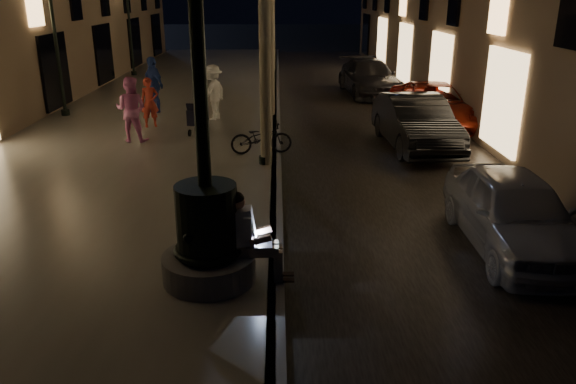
{
  "coord_description": "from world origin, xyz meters",
  "views": [
    {
      "loc": [
        0.04,
        -5.57,
        4.3
      ],
      "look_at": [
        0.2,
        3.0,
        1.23
      ],
      "focal_mm": 35.0,
      "sensor_mm": 36.0,
      "label": 1
    }
  ],
  "objects_px": {
    "lamp_curb_c": "(270,14)",
    "lamp_left_b": "(54,25)",
    "lamp_left_c": "(129,14)",
    "car_second": "(416,122)",
    "car_rear": "(369,78)",
    "car_third": "(432,105)",
    "lamp_curb_d": "(272,9)",
    "seated_man_laptop": "(249,234)",
    "lamp_curb_a": "(263,40)",
    "lamp_curb_b": "(268,22)",
    "bicycle": "(261,138)",
    "pedestrian_red": "(150,102)",
    "fountain_lamppost": "(207,217)",
    "pedestrian_white": "(213,92)",
    "pedestrian_pink": "(131,109)",
    "stroller": "(198,116)",
    "pedestrian_blue": "(153,85)",
    "car_front": "(514,212)"
  },
  "relations": [
    {
      "from": "lamp_curb_c",
      "to": "lamp_left_b",
      "type": "relative_size",
      "value": 1.0
    },
    {
      "from": "lamp_left_c",
      "to": "car_second",
      "type": "distance_m",
      "value": 18.08
    },
    {
      "from": "lamp_curb_c",
      "to": "car_rear",
      "type": "bearing_deg",
      "value": -48.13
    },
    {
      "from": "car_third",
      "to": "lamp_curb_d",
      "type": "bearing_deg",
      "value": 109.95
    },
    {
      "from": "seated_man_laptop",
      "to": "car_third",
      "type": "distance_m",
      "value": 12.34
    },
    {
      "from": "lamp_curb_a",
      "to": "lamp_curb_b",
      "type": "height_order",
      "value": "same"
    },
    {
      "from": "lamp_curb_c",
      "to": "bicycle",
      "type": "xyz_separation_m",
      "value": [
        -0.1,
        -15.04,
        -2.61
      ]
    },
    {
      "from": "lamp_curb_b",
      "to": "car_rear",
      "type": "relative_size",
      "value": 0.95
    },
    {
      "from": "lamp_curb_a",
      "to": "lamp_curb_d",
      "type": "height_order",
      "value": "same"
    },
    {
      "from": "lamp_curb_d",
      "to": "lamp_curb_c",
      "type": "bearing_deg",
      "value": -90.0
    },
    {
      "from": "car_second",
      "to": "pedestrian_red",
      "type": "height_order",
      "value": "pedestrian_red"
    },
    {
      "from": "fountain_lamppost",
      "to": "car_rear",
      "type": "height_order",
      "value": "fountain_lamppost"
    },
    {
      "from": "fountain_lamppost",
      "to": "lamp_curb_b",
      "type": "xyz_separation_m",
      "value": [
        0.7,
        14.0,
        2.02
      ]
    },
    {
      "from": "lamp_curb_a",
      "to": "lamp_curb_d",
      "type": "bearing_deg",
      "value": 90.0
    },
    {
      "from": "car_rear",
      "to": "pedestrian_white",
      "type": "bearing_deg",
      "value": -141.12
    },
    {
      "from": "lamp_curb_a",
      "to": "pedestrian_pink",
      "type": "distance_m",
      "value": 4.96
    },
    {
      "from": "stroller",
      "to": "car_third",
      "type": "xyz_separation_m",
      "value": [
        7.57,
        1.85,
        -0.04
      ]
    },
    {
      "from": "pedestrian_pink",
      "to": "pedestrian_blue",
      "type": "height_order",
      "value": "pedestrian_blue"
    },
    {
      "from": "lamp_curb_c",
      "to": "car_third",
      "type": "relative_size",
      "value": 0.94
    },
    {
      "from": "car_rear",
      "to": "lamp_left_b",
      "type": "bearing_deg",
      "value": -160.51
    },
    {
      "from": "lamp_left_b",
      "to": "pedestrian_red",
      "type": "distance_m",
      "value": 4.45
    },
    {
      "from": "lamp_left_b",
      "to": "pedestrian_pink",
      "type": "bearing_deg",
      "value": -48.31
    },
    {
      "from": "lamp_curb_b",
      "to": "stroller",
      "type": "height_order",
      "value": "lamp_curb_b"
    },
    {
      "from": "seated_man_laptop",
      "to": "pedestrian_white",
      "type": "distance_m",
      "value": 11.4
    },
    {
      "from": "pedestrian_red",
      "to": "pedestrian_pink",
      "type": "relative_size",
      "value": 0.84
    },
    {
      "from": "seated_man_laptop",
      "to": "lamp_left_b",
      "type": "relative_size",
      "value": 0.29
    },
    {
      "from": "stroller",
      "to": "pedestrian_white",
      "type": "bearing_deg",
      "value": 94.05
    },
    {
      "from": "lamp_curb_c",
      "to": "car_third",
      "type": "distance_m",
      "value": 12.56
    },
    {
      "from": "fountain_lamppost",
      "to": "bicycle",
      "type": "distance_m",
      "value": 7.01
    },
    {
      "from": "lamp_curb_a",
      "to": "pedestrian_red",
      "type": "relative_size",
      "value": 3.09
    },
    {
      "from": "pedestrian_red",
      "to": "pedestrian_blue",
      "type": "relative_size",
      "value": 0.8
    },
    {
      "from": "lamp_left_b",
      "to": "car_front",
      "type": "height_order",
      "value": "lamp_left_b"
    },
    {
      "from": "pedestrian_red",
      "to": "car_rear",
      "type": "bearing_deg",
      "value": 19.54
    },
    {
      "from": "lamp_curb_a",
      "to": "pedestrian_pink",
      "type": "bearing_deg",
      "value": 148.66
    },
    {
      "from": "seated_man_laptop",
      "to": "stroller",
      "type": "height_order",
      "value": "seated_man_laptop"
    },
    {
      "from": "lamp_curb_b",
      "to": "car_rear",
      "type": "height_order",
      "value": "lamp_curb_b"
    },
    {
      "from": "fountain_lamppost",
      "to": "pedestrian_red",
      "type": "xyz_separation_m",
      "value": [
        -3.02,
        10.19,
        -0.23
      ]
    },
    {
      "from": "lamp_curb_a",
      "to": "lamp_left_c",
      "type": "bearing_deg",
      "value": 113.93
    },
    {
      "from": "car_rear",
      "to": "pedestrian_white",
      "type": "distance_m",
      "value": 8.54
    },
    {
      "from": "pedestrian_white",
      "to": "bicycle",
      "type": "bearing_deg",
      "value": 49.77
    },
    {
      "from": "seated_man_laptop",
      "to": "stroller",
      "type": "bearing_deg",
      "value": 102.23
    },
    {
      "from": "pedestrian_pink",
      "to": "car_third",
      "type": "bearing_deg",
      "value": -154.29
    },
    {
      "from": "lamp_curb_b",
      "to": "bicycle",
      "type": "relative_size",
      "value": 2.95
    },
    {
      "from": "lamp_curb_d",
      "to": "stroller",
      "type": "distance_m",
      "value": 21.1
    },
    {
      "from": "lamp_left_b",
      "to": "car_front",
      "type": "bearing_deg",
      "value": -42.55
    },
    {
      "from": "lamp_left_b",
      "to": "lamp_curb_d",
      "type": "bearing_deg",
      "value": 68.47
    },
    {
      "from": "bicycle",
      "to": "pedestrian_blue",
      "type": "bearing_deg",
      "value": 27.73
    },
    {
      "from": "lamp_curb_b",
      "to": "lamp_left_c",
      "type": "height_order",
      "value": "same"
    },
    {
      "from": "pedestrian_blue",
      "to": "pedestrian_red",
      "type": "bearing_deg",
      "value": -34.06
    },
    {
      "from": "car_rear",
      "to": "car_front",
      "type": "bearing_deg",
      "value": -94.37
    }
  ]
}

